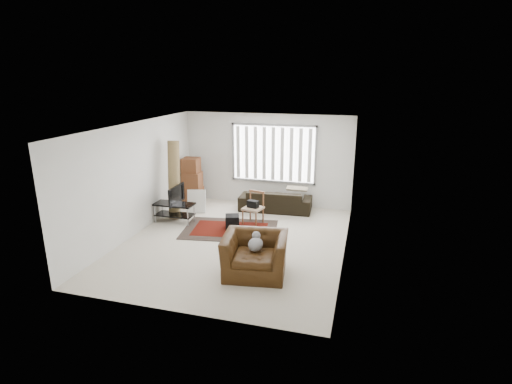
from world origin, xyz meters
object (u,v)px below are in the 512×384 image
Objects in this scene: side_chair at (253,207)px; armchair at (255,252)px; tv_stand at (174,209)px; sofa at (276,197)px; moving_boxes at (192,183)px.

armchair is (0.79, -2.60, -0.02)m from side_chair.
tv_stand is 0.76× the size of armchair.
moving_boxes is at bearing -0.23° from sofa.
armchair is at bearing -50.81° from moving_boxes.
armchair reaches higher than tv_stand.
side_chair reaches higher than tv_stand.
moving_boxes is 1.03× the size of armchair.
moving_boxes is at bearing 167.44° from side_chair.
armchair is at bearing -37.37° from tv_stand.
moving_boxes is at bearing 96.29° from tv_stand.
moving_boxes is 2.53m from sofa.
tv_stand is at bearing 134.33° from armchair.
armchair is at bearing 93.54° from sofa.
armchair is (0.48, -3.81, 0.07)m from sofa.
moving_boxes reaches higher than side_chair.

